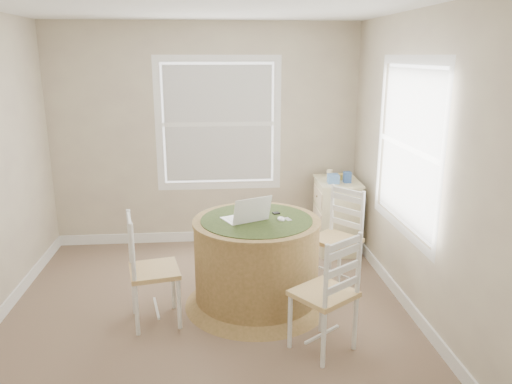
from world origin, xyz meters
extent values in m
cube|color=#7E6550|center=(0.00, 0.00, -0.01)|extent=(3.60, 3.60, 0.02)
cube|color=white|center=(0.00, 0.00, 2.61)|extent=(3.60, 3.60, 0.02)
cube|color=beige|center=(0.00, 1.81, 1.30)|extent=(3.60, 0.02, 2.60)
cube|color=beige|center=(0.00, -1.81, 1.30)|extent=(3.60, 0.02, 2.60)
cube|color=beige|center=(1.81, 0.00, 1.30)|extent=(0.02, 3.60, 2.60)
cube|color=white|center=(0.00, 1.79, 0.06)|extent=(3.60, 0.02, 0.12)
cube|color=white|center=(-1.79, 0.00, 0.06)|extent=(0.02, 3.60, 0.12)
cube|color=white|center=(1.79, 0.00, 0.06)|extent=(0.02, 3.60, 0.12)
cylinder|color=#A37E49|center=(0.45, 0.13, 0.45)|extent=(1.12, 1.12, 0.73)
cone|color=#A37E49|center=(0.45, 0.13, 0.04)|extent=(1.32, 1.32, 0.08)
cylinder|color=#A37E49|center=(0.45, 0.13, 0.80)|extent=(1.14, 1.14, 0.03)
cylinder|color=#3E4F22|center=(0.45, 0.13, 0.82)|extent=(0.99, 0.99, 0.01)
cone|color=#3E4F22|center=(0.45, 0.13, 0.76)|extent=(1.10, 1.10, 0.10)
cube|color=white|center=(0.34, 0.16, 0.82)|extent=(0.43, 0.38, 0.02)
cube|color=silver|center=(0.34, 0.16, 0.83)|extent=(0.32, 0.25, 0.00)
cube|color=black|center=(0.40, 0.02, 0.94)|extent=(0.35, 0.21, 0.23)
ellipsoid|color=white|center=(0.66, 0.09, 0.83)|extent=(0.09, 0.12, 0.04)
cube|color=#B7BABF|center=(0.72, 0.10, 0.82)|extent=(0.07, 0.10, 0.02)
cube|color=black|center=(0.64, 0.27, 0.82)|extent=(0.07, 0.07, 0.02)
cube|color=beige|center=(1.49, 1.37, 0.41)|extent=(0.46, 0.62, 0.82)
cube|color=beige|center=(1.49, 1.37, 0.83)|extent=(0.49, 0.65, 0.02)
cube|color=beige|center=(1.25, 1.38, 0.16)|extent=(0.03, 0.51, 0.18)
cube|color=beige|center=(1.25, 1.38, 0.42)|extent=(0.03, 0.51, 0.18)
cube|color=beige|center=(1.25, 1.38, 0.66)|extent=(0.03, 0.51, 0.18)
cube|color=#517EBB|center=(1.40, 1.24, 0.90)|extent=(0.12, 0.12, 0.10)
cube|color=gold|center=(1.52, 1.42, 0.88)|extent=(0.15, 0.10, 0.06)
cube|color=#2F518F|center=(1.58, 1.25, 0.91)|extent=(0.08, 0.08, 0.12)
cylinder|color=beige|center=(1.43, 1.54, 0.89)|extent=(0.07, 0.07, 0.09)
camera|label=1|loc=(0.07, -4.05, 2.23)|focal=35.00mm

